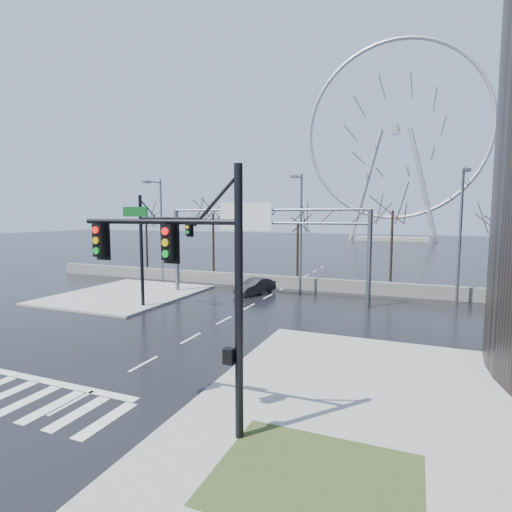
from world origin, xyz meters
The scene contains 18 objects.
ground centered at (0.00, 0.00, 0.00)m, with size 260.00×260.00×0.00m, color black.
sidewalk_right_ext centered at (10.00, 2.00, 0.07)m, with size 12.00×10.00×0.15m, color gray.
sidewalk_far centered at (-11.00, 12.00, 0.07)m, with size 10.00×12.00×0.15m, color gray.
grass_strip centered at (9.00, -5.00, 0.15)m, with size 5.00×4.00×0.02m, color #2E3917.
barrier_wall centered at (0.00, 20.00, 0.55)m, with size 52.00×0.50×1.10m, color slate.
signal_mast_near centered at (5.14, -4.04, 4.87)m, with size 5.52×0.41×8.00m.
signal_mast_far centered at (-5.87, 8.96, 4.83)m, with size 4.72×0.41×8.00m.
sign_gantry centered at (-0.38, 14.96, 5.18)m, with size 16.36×0.40×7.60m.
streetlight_left centered at (-12.00, 18.16, 5.89)m, with size 0.50×2.55×10.00m.
streetlight_mid centered at (2.00, 18.16, 5.89)m, with size 0.50×2.55×10.00m.
streetlight_right centered at (14.00, 18.16, 5.89)m, with size 0.50×2.55×10.00m.
tree_far_left centered at (-18.00, 24.00, 5.57)m, with size 3.50×3.50×7.00m.
tree_left centered at (-9.00, 23.50, 5.98)m, with size 3.75×3.75×7.50m.
tree_center centered at (0.00, 24.50, 5.17)m, with size 3.25×3.25×6.50m.
tree_right centered at (9.00, 23.50, 6.22)m, with size 3.90×3.90×7.80m.
tree_far_right centered at (17.00, 24.00, 5.41)m, with size 3.40×3.40×6.80m.
ferris_wheel centered at (5.00, 95.00, 26.13)m, with size 45.00×6.00×50.91m.
car centered at (-1.35, 16.52, 0.66)m, with size 1.39×3.98×1.31m, color black.
Camera 1 is at (11.08, -14.05, 6.59)m, focal length 28.00 mm.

